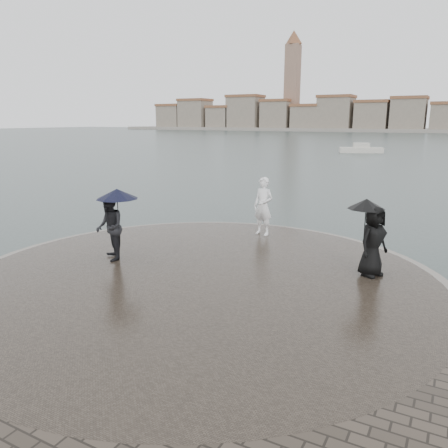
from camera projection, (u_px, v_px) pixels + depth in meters
The scene contains 7 objects.
ground at pixel (103, 351), 8.20m from camera, with size 400.00×400.00×0.00m, color #2B3835.
kerb_ring at pixel (200, 283), 11.16m from camera, with size 12.50×12.50×0.32m, color gray.
quay_tip at pixel (200, 283), 11.15m from camera, with size 11.90×11.90×0.36m, color #2D261E.
statue at pixel (263, 206), 14.93m from camera, with size 0.73×0.48×1.99m, color white.
visitor_left at pixel (111, 220), 12.14m from camera, with size 1.41×1.25×2.04m.
visitor_right at pixel (372, 234), 10.96m from camera, with size 1.17×1.09×1.95m.
far_skyline at pixel (427, 116), 147.32m from camera, with size 260.00×20.00×37.00m.
Camera 1 is at (5.53, -5.44, 4.24)m, focal length 35.00 mm.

